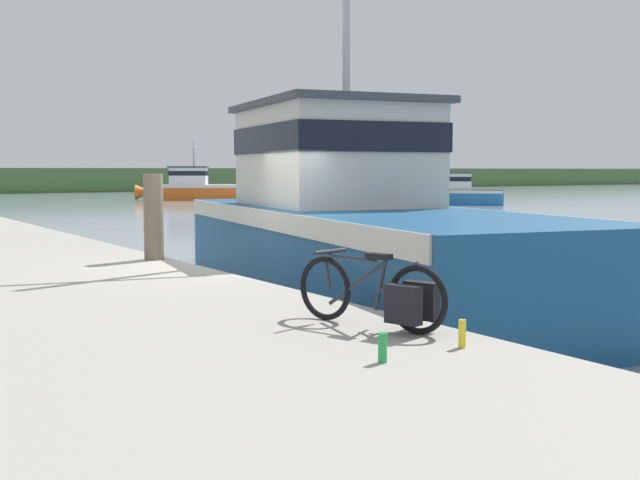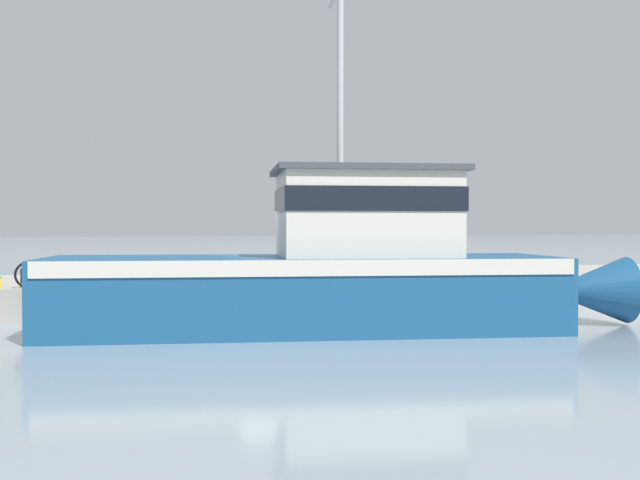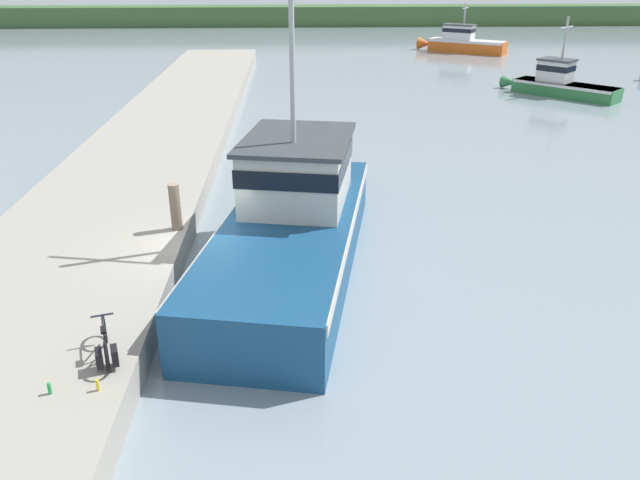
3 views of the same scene
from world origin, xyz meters
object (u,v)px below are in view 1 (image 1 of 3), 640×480
Objects in this scene: boat_red_outer at (464,193)px; mooring_post at (154,217)px; bicycle_touring at (384,295)px; water_bottle_by_bike at (462,334)px; boat_orange_near at (194,187)px; water_bottle_on_curb at (383,348)px; boat_green_anchored at (367,197)px; fishing_boat_main at (350,222)px.

mooring_post reaches higher than boat_red_outer.
bicycle_touring is 6.98× the size of water_bottle_by_bike.
boat_orange_near is 53.40m from water_bottle_on_curb.
boat_green_anchored is 35.13m from bicycle_touring.
water_bottle_on_curb is at bearing -169.29° from boat_green_anchored.
fishing_boat_main is 7.65m from water_bottle_by_bike.
mooring_post is 7.52m from water_bottle_on_curb.
water_bottle_on_curb is at bearing -177.96° from boat_red_outer.
boat_orange_near is 53.04m from water_bottle_by_bike.
water_bottle_by_bike reaches higher than water_bottle_on_curb.
fishing_boat_main reaches higher than boat_orange_near.
water_bottle_on_curb is at bearing -169.37° from boat_orange_near.
bicycle_touring is at bearing 94.79° from water_bottle_by_bike.
mooring_post is 6.12× the size of water_bottle_on_curb.
water_bottle_by_bike is (0.08, -0.94, -0.20)m from bicycle_touring.
boat_red_outer is at bearing -25.37° from boat_green_anchored.
boat_orange_near is (-10.99, 16.67, 0.20)m from boat_red_outer.
boat_green_anchored is (16.77, 22.77, -0.50)m from fishing_boat_main.
boat_red_outer reaches higher than water_bottle_by_bike.
bicycle_touring is 1.27m from water_bottle_on_curb.
fishing_boat_main is 45.46m from boat_orange_near.
boat_red_outer is 3.25× the size of mooring_post.
boat_green_anchored is 27.88× the size of water_bottle_by_bike.
mooring_post is at bearing -179.69° from fishing_boat_main.
bicycle_touring is (-20.42, -28.58, 0.29)m from boat_green_anchored.
boat_green_anchored reaches higher than boat_red_outer.
water_bottle_by_bike is (-30.18, -32.78, 0.12)m from boat_red_outer.
boat_orange_near is at bearing 80.50° from fishing_boat_main.
boat_orange_near is 5.63× the size of mooring_post.
fishing_boat_main is 2.87× the size of boat_red_outer.
bicycle_touring is at bearing -111.46° from fishing_boat_main.
water_bottle_on_curb is (-4.40, -6.82, -0.41)m from fishing_boat_main.
water_bottle_on_curb is (-0.76, -1.00, -0.20)m from bicycle_touring.
fishing_boat_main is at bearing 57.13° from water_bottle_on_curb.
boat_orange_near is at bearing 78.80° from boat_red_outer.
water_bottle_on_curb is (-31.02, -32.84, 0.12)m from boat_red_outer.
water_bottle_on_curb is (-21.17, -29.58, 0.09)m from boat_green_anchored.
boat_green_anchored is at bearing -144.06° from boat_orange_near.
water_bottle_by_bike is at bearing -168.25° from boat_green_anchored.
boat_orange_near reaches higher than bicycle_touring.
fishing_boat_main is 28.28m from boat_green_anchored.
water_bottle_on_curb is 0.84m from water_bottle_by_bike.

